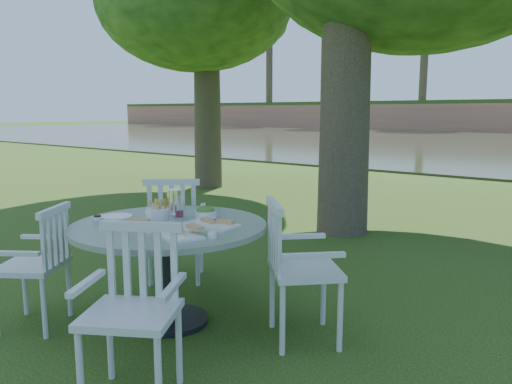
# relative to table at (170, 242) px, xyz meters

# --- Properties ---
(ground) EXTENTS (140.00, 140.00, 0.00)m
(ground) POSITION_rel_table_xyz_m (-0.13, 1.01, -0.64)
(ground) COLOR #1B360B
(ground) RESTS_ON ground
(table) EXTENTS (1.45, 1.45, 0.78)m
(table) POSITION_rel_table_xyz_m (0.00, 0.00, 0.00)
(table) COLOR black
(table) RESTS_ON ground
(chair_ne) EXTENTS (0.69, 0.69, 0.99)m
(chair_ne) POSITION_rel_table_xyz_m (0.87, 0.33, -0.05)
(chair_ne) COLOR silver
(chair_ne) RESTS_ON ground
(chair_nw) EXTENTS (0.69, 0.69, 1.00)m
(chair_nw) POSITION_rel_table_xyz_m (-0.66, 0.65, -0.05)
(chair_nw) COLOR silver
(chair_nw) RESTS_ON ground
(chair_sw) EXTENTS (0.62, 0.62, 0.91)m
(chair_sw) POSITION_rel_table_xyz_m (-0.69, -0.63, -0.10)
(chair_sw) COLOR silver
(chair_sw) RESTS_ON ground
(chair_se) EXTENTS (0.66, 0.65, 0.97)m
(chair_se) POSITION_rel_table_xyz_m (0.55, -0.75, -0.07)
(chair_se) COLOR silver
(chair_se) RESTS_ON ground
(tableware) EXTENTS (1.19, 0.79, 0.23)m
(tableware) POSITION_rel_table_xyz_m (-0.04, 0.06, 0.19)
(tableware) COLOR white
(tableware) RESTS_ON table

